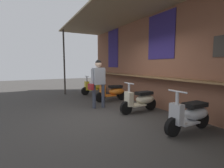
# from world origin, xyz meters

# --- Properties ---
(ground_plane) EXTENTS (29.75, 29.75, 0.00)m
(ground_plane) POSITION_xyz_m (0.00, 0.00, 0.00)
(ground_plane) COLOR #383533
(market_stall_facade) EXTENTS (10.63, 2.58, 3.47)m
(market_stall_facade) POSITION_xyz_m (0.01, 1.84, 1.94)
(market_stall_facade) COLOR brown
(market_stall_facade) RESTS_ON ground_plane
(scooter_yellow) EXTENTS (0.48, 1.40, 0.97)m
(scooter_yellow) POSITION_xyz_m (-3.76, 1.08, 0.39)
(scooter_yellow) COLOR gold
(scooter_yellow) RESTS_ON ground_plane
(scooter_orange) EXTENTS (0.46, 1.40, 0.97)m
(scooter_orange) POSITION_xyz_m (-1.84, 1.08, 0.39)
(scooter_orange) COLOR orange
(scooter_orange) RESTS_ON ground_plane
(scooter_cream) EXTENTS (0.46, 1.40, 0.97)m
(scooter_cream) POSITION_xyz_m (0.05, 1.08, 0.39)
(scooter_cream) COLOR beige
(scooter_cream) RESTS_ON ground_plane
(scooter_silver) EXTENTS (0.46, 1.40, 0.97)m
(scooter_silver) POSITION_xyz_m (1.85, 1.08, 0.39)
(scooter_silver) COLOR #B2B5BA
(scooter_silver) RESTS_ON ground_plane
(shopper_with_handbag) EXTENTS (0.32, 0.66, 1.68)m
(shopper_with_handbag) POSITION_xyz_m (-1.07, 0.07, 1.02)
(shopper_with_handbag) COLOR #383D4C
(shopper_with_handbag) RESTS_ON ground_plane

